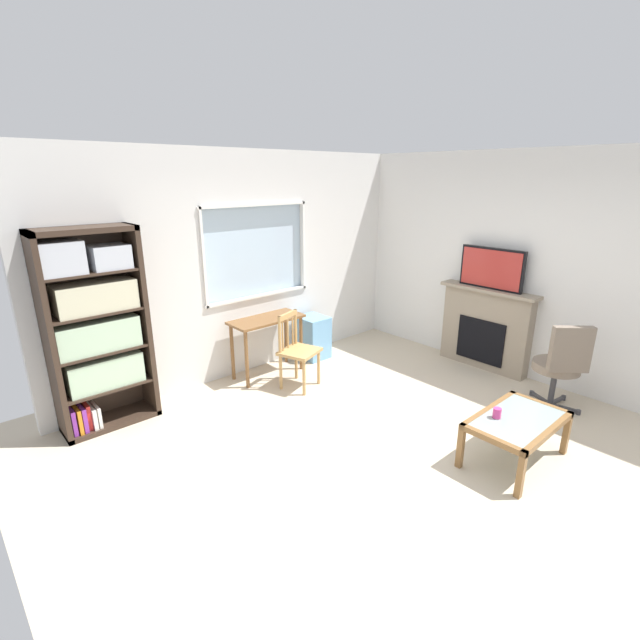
% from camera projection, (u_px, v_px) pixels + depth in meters
% --- Properties ---
extents(ground, '(5.86, 6.06, 0.02)m').
position_uv_depth(ground, '(399.00, 450.00, 4.22)').
color(ground, beige).
extents(wall_back_with_window, '(4.86, 0.15, 2.72)m').
position_uv_depth(wall_back_with_window, '(241.00, 267.00, 5.58)').
color(wall_back_with_window, silver).
rests_on(wall_back_with_window, ground).
extents(wall_right, '(0.12, 5.26, 2.72)m').
position_uv_depth(wall_right, '(538.00, 269.00, 5.38)').
color(wall_right, silver).
rests_on(wall_right, ground).
extents(bookshelf, '(0.90, 0.38, 1.98)m').
position_uv_depth(bookshelf, '(95.00, 326.00, 4.35)').
color(bookshelf, '#38281E').
rests_on(bookshelf, ground).
extents(desk_under_window, '(0.93, 0.42, 0.75)m').
position_uv_depth(desk_under_window, '(267.00, 329.00, 5.63)').
color(desk_under_window, brown).
rests_on(desk_under_window, ground).
extents(wooden_chair, '(0.53, 0.51, 0.90)m').
position_uv_depth(wooden_chair, '(297.00, 350.00, 5.34)').
color(wooden_chair, tan).
rests_on(wooden_chair, ground).
extents(plastic_drawer_unit, '(0.35, 0.40, 0.58)m').
position_uv_depth(plastic_drawer_unit, '(313.00, 337.00, 6.26)').
color(plastic_drawer_unit, '#72ADDB').
rests_on(plastic_drawer_unit, ground).
extents(fireplace, '(0.26, 1.26, 1.07)m').
position_uv_depth(fireplace, '(485.00, 328.00, 5.88)').
color(fireplace, gray).
rests_on(fireplace, ground).
extents(tv, '(0.06, 0.82, 0.51)m').
position_uv_depth(tv, '(492.00, 268.00, 5.63)').
color(tv, black).
rests_on(tv, fireplace).
extents(office_chair, '(0.63, 0.60, 1.00)m').
position_uv_depth(office_chair, '(561.00, 363.00, 4.74)').
color(office_chair, '#7A6B5B').
rests_on(office_chair, ground).
extents(coffee_table, '(0.94, 0.58, 0.42)m').
position_uv_depth(coffee_table, '(517.00, 424.00, 3.95)').
color(coffee_table, '#8C9E99').
rests_on(coffee_table, ground).
extents(sippy_cup, '(0.07, 0.07, 0.09)m').
position_uv_depth(sippy_cup, '(497.00, 413.00, 3.92)').
color(sippy_cup, '#DB3D84').
rests_on(sippy_cup, coffee_table).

